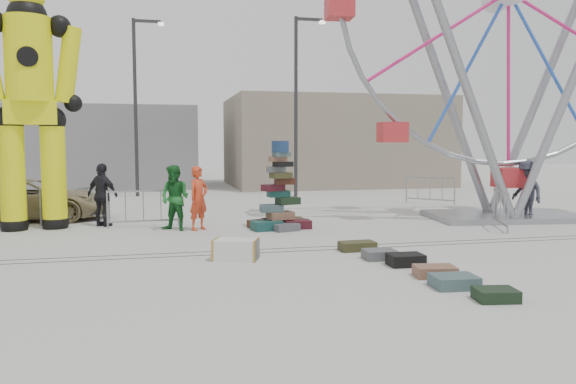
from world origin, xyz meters
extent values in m
plane|color=#9E9E99|center=(0.00, 0.00, 0.00)|extent=(90.00, 90.00, 0.00)
cube|color=#47443F|center=(0.00, 0.60, 0.00)|extent=(40.00, 0.04, 0.01)
cube|color=#47443F|center=(0.00, 1.00, 0.00)|extent=(40.00, 0.04, 0.01)
cube|color=gray|center=(7.00, 20.00, 2.50)|extent=(12.00, 8.00, 5.00)
cube|color=gray|center=(-6.00, 22.00, 2.20)|extent=(10.00, 8.00, 4.40)
cylinder|color=#2D2D30|center=(3.00, 13.00, 4.00)|extent=(0.16, 0.16, 8.00)
cube|color=#2D2D30|center=(3.60, 13.00, 7.90)|extent=(1.20, 0.15, 0.12)
cube|color=silver|center=(4.20, 13.00, 7.80)|extent=(0.25, 0.25, 0.12)
cylinder|color=#2D2D30|center=(-4.00, 15.00, 4.00)|extent=(0.16, 0.16, 8.00)
cube|color=#2D2D30|center=(-3.40, 15.00, 7.90)|extent=(1.20, 0.15, 0.12)
cube|color=silver|center=(-2.80, 15.00, 7.80)|extent=(0.25, 0.25, 0.12)
cube|color=#184844|center=(-0.10, 3.79, 0.13)|extent=(0.90, 0.70, 0.26)
cube|color=#48131D|center=(0.81, 3.91, 0.12)|extent=(0.77, 0.53, 0.24)
cube|color=#432015|center=(-0.16, 4.29, 0.11)|extent=(0.83, 0.70, 0.22)
cube|color=#3A391D|center=(0.74, 4.41, 0.12)|extent=(0.76, 0.55, 0.24)
cube|color=#54585B|center=(0.40, 3.55, 0.10)|extent=(0.80, 0.65, 0.20)
cube|color=black|center=(0.26, 4.55, 0.11)|extent=(0.68, 0.48, 0.22)
cube|color=brown|center=(0.34, 4.00, 0.38)|extent=(0.80, 0.63, 0.22)
cube|color=#435C60|center=(0.08, 4.00, 0.59)|extent=(0.68, 0.49, 0.20)
cube|color=black|center=(0.56, 4.01, 0.79)|extent=(0.72, 0.57, 0.20)
cube|color=#184844|center=(0.32, 4.15, 0.99)|extent=(0.64, 0.45, 0.18)
cube|color=#48131D|center=(0.14, 4.08, 1.17)|extent=(0.70, 0.60, 0.18)
cube|color=#432015|center=(0.48, 4.07, 1.35)|extent=(0.57, 0.40, 0.18)
cube|color=#3A391D|center=(0.34, 3.95, 1.53)|extent=(0.64, 0.51, 0.16)
cube|color=#54585B|center=(0.22, 4.07, 1.69)|extent=(0.56, 0.41, 0.16)
cube|color=black|center=(0.42, 4.01, 1.84)|extent=(0.58, 0.47, 0.14)
cube|color=brown|center=(0.28, 4.04, 1.98)|extent=(0.50, 0.35, 0.14)
cube|color=#435C60|center=(0.37, 3.97, 2.12)|extent=(0.54, 0.43, 0.12)
cylinder|color=navy|center=(0.34, 4.00, 2.34)|extent=(0.49, 0.49, 0.33)
sphere|color=black|center=(-6.99, 5.32, 0.14)|extent=(0.73, 0.73, 0.73)
cylinder|color=#E9ED0C|center=(-6.99, 5.32, 1.54)|extent=(0.68, 0.68, 3.09)
sphere|color=black|center=(-6.99, 5.32, 3.09)|extent=(0.77, 0.77, 0.77)
sphere|color=black|center=(-5.94, 5.49, 0.14)|extent=(0.73, 0.73, 0.73)
cylinder|color=#E9ED0C|center=(-5.94, 5.49, 1.54)|extent=(0.68, 0.68, 3.09)
sphere|color=black|center=(-5.94, 5.49, 3.09)|extent=(0.77, 0.77, 0.77)
cube|color=#E9ED0C|center=(-6.47, 5.41, 3.28)|extent=(1.46, 0.97, 0.68)
cylinder|color=#E9ED0C|center=(-6.47, 5.41, 4.73)|extent=(1.25, 1.25, 2.32)
sphere|color=black|center=(-6.47, 5.41, 5.89)|extent=(1.06, 1.06, 1.06)
sphere|color=black|center=(-5.65, 5.53, 5.70)|extent=(0.62, 0.62, 0.62)
cylinder|color=#E9ED0C|center=(-5.46, 5.56, 4.63)|extent=(0.86, 0.62, 2.17)
sphere|color=black|center=(-5.37, 5.58, 3.57)|extent=(0.50, 0.50, 0.50)
cube|color=gray|center=(7.69, 4.37, 0.09)|extent=(4.73, 3.16, 0.18)
cylinder|color=gray|center=(6.18, 3.73, 3.57)|extent=(3.11, 0.61, 7.23)
cylinder|color=gray|center=(9.02, 3.41, 3.57)|extent=(3.11, 0.61, 7.23)
cylinder|color=gray|center=(6.36, 5.33, 3.57)|extent=(3.11, 0.61, 7.23)
cylinder|color=gray|center=(9.20, 5.01, 3.57)|extent=(3.11, 0.61, 7.23)
cube|color=red|center=(7.69, 4.37, 1.34)|extent=(0.89, 0.89, 0.62)
cube|color=silver|center=(-1.48, 0.00, 0.21)|extent=(1.04, 0.82, 0.43)
cube|color=#3A391D|center=(1.35, 0.38, 0.10)|extent=(0.83, 0.47, 0.21)
cube|color=#54585B|center=(1.48, -0.63, 0.10)|extent=(0.67, 0.54, 0.20)
cube|color=black|center=(1.74, -1.33, 0.12)|extent=(0.71, 0.51, 0.24)
cube|color=brown|center=(1.86, -2.32, 0.10)|extent=(0.81, 0.60, 0.20)
cube|color=#435C60|center=(1.82, -3.09, 0.11)|extent=(0.79, 0.62, 0.21)
cube|color=black|center=(2.04, -3.96, 0.10)|extent=(0.70, 0.56, 0.19)
imported|color=red|center=(-1.95, 4.26, 0.90)|extent=(0.78, 0.75, 1.80)
imported|color=#186124|center=(-2.60, 4.31, 0.92)|extent=(1.13, 1.08, 1.83)
imported|color=black|center=(-4.64, 5.60, 0.93)|extent=(1.13, 1.02, 1.85)
imported|color=#282B36|center=(8.32, 3.98, 0.94)|extent=(0.78, 1.26, 1.88)
imported|color=#958660|center=(-6.99, 7.52, 0.65)|extent=(4.82, 2.47, 1.30)
camera|label=1|loc=(-3.02, -11.54, 2.44)|focal=35.00mm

